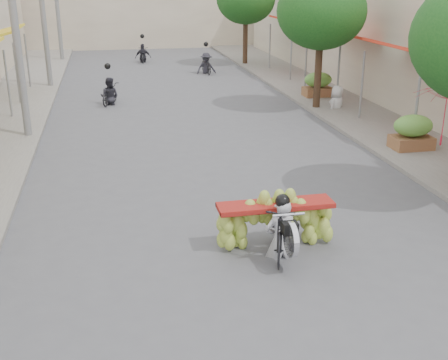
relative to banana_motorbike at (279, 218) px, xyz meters
The scene contains 12 objects.
ground 2.66m from the banana_motorbike, 97.42° to the right, with size 120.00×120.00×0.00m, color #515156.
sidewalk_right 14.15m from the banana_motorbike, 61.84° to the left, with size 4.00×60.00×0.12m, color gray.
utility_pole_mid 11.55m from the banana_motorbike, 121.21° to the left, with size 0.60×0.24×8.00m.
utility_pole_far 19.61m from the banana_motorbike, 107.25° to the left, with size 0.60×0.24×8.00m.
street_tree_mid 12.90m from the banana_motorbike, 66.14° to the left, with size 3.40×3.40×5.25m.
produce_crate_mid 8.02m from the banana_motorbike, 42.93° to the left, with size 1.20×0.88×1.16m.
produce_crate_far 14.68m from the banana_motorbike, 66.44° to the left, with size 1.20×0.88×1.16m.
banana_motorbike is the anchor object (origin of this frame).
pedestrian 12.64m from the banana_motorbike, 62.50° to the left, with size 1.00×0.91×1.74m.
bg_motorbike_a 14.48m from the banana_motorbike, 101.97° to the left, with size 1.05×1.60×1.95m.
bg_motorbike_b 21.09m from the banana_motorbike, 83.80° to the left, with size 1.11×1.76×1.95m.
bg_motorbike_c 25.86m from the banana_motorbike, 91.77° to the left, with size 1.03×1.58×1.95m.
Camera 1 is at (-2.70, -6.88, 5.10)m, focal length 45.00 mm.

